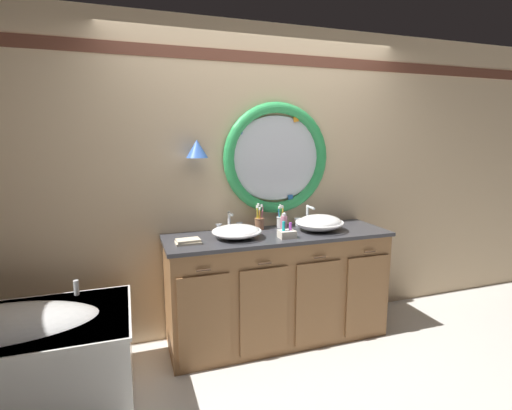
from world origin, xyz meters
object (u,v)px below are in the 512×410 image
sink_basin_left (237,232)px  toiletry_basket (287,233)px  toothbrush_holder_right (281,221)px  sink_basin_right (320,223)px  toothbrush_holder_left (259,222)px  folded_hand_towel (188,241)px  soap_dispenser (284,223)px

sink_basin_left → toiletry_basket: (0.37, -0.12, -0.02)m
sink_basin_left → toothbrush_holder_right: toothbrush_holder_right is taller
sink_basin_right → toiletry_basket: sink_basin_right is taller
sink_basin_left → toothbrush_holder_left: 0.34m
toothbrush_holder_left → toothbrush_holder_right: bearing=0.7°
toothbrush_holder_left → toiletry_basket: bearing=-72.1°
toiletry_basket → sink_basin_right: bearing=19.5°
sink_basin_right → folded_hand_towel: (-1.10, -0.04, -0.05)m
soap_dispenser → folded_hand_towel: 0.83m
sink_basin_right → folded_hand_towel: size_ratio=2.19×
sink_basin_left → folded_hand_towel: size_ratio=2.10×
toiletry_basket → folded_hand_towel: bearing=173.7°
sink_basin_right → soap_dispenser: 0.30m
toothbrush_holder_right → folded_hand_towel: size_ratio=1.09×
soap_dispenser → toiletry_basket: bearing=-107.1°
sink_basin_right → toothbrush_holder_left: bearing=155.2°
soap_dispenser → toiletry_basket: size_ratio=1.18×
toothbrush_holder_right → toiletry_basket: (-0.09, -0.34, -0.02)m
toothbrush_holder_left → folded_hand_towel: toothbrush_holder_left is taller
sink_basin_left → soap_dispenser: (0.44, 0.10, 0.02)m
sink_basin_left → toiletry_basket: size_ratio=2.93×
folded_hand_towel → toiletry_basket: bearing=-6.3°
sink_basin_right → soap_dispenser: (-0.28, 0.10, 0.00)m
toothbrush_holder_right → soap_dispenser: bearing=-100.2°
toothbrush_holder_left → toiletry_basket: (0.11, -0.34, -0.02)m
soap_dispenser → folded_hand_towel: soap_dispenser is taller
sink_basin_right → toothbrush_holder_left: (-0.46, 0.21, -0.01)m
soap_dispenser → sink_basin_left: bearing=-167.5°
sink_basin_right → toiletry_basket: (-0.35, -0.12, -0.03)m
sink_basin_left → folded_hand_towel: (-0.38, -0.04, -0.03)m
sink_basin_left → folded_hand_towel: bearing=-173.9°
toothbrush_holder_left → soap_dispenser: size_ratio=1.40×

